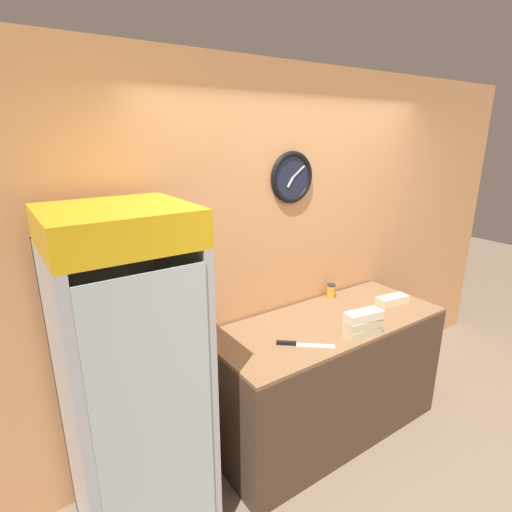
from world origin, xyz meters
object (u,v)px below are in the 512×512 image
(sandwich_stack_top, at_px, (364,316))
(condiment_jar, at_px, (331,291))
(sandwich_stack_bottom, at_px, (362,332))
(sandwich_flat_left, at_px, (392,300))
(beverage_cooler, at_px, (128,366))
(chefs_knife, at_px, (297,344))
(sandwich_stack_middle, at_px, (363,324))

(sandwich_stack_top, height_order, condiment_jar, sandwich_stack_top)
(sandwich_stack_bottom, height_order, sandwich_flat_left, sandwich_stack_bottom)
(beverage_cooler, height_order, sandwich_flat_left, beverage_cooler)
(condiment_jar, bearing_deg, chefs_knife, -148.99)
(sandwich_flat_left, bearing_deg, condiment_jar, 131.66)
(sandwich_stack_middle, height_order, condiment_jar, sandwich_stack_middle)
(chefs_knife, bearing_deg, beverage_cooler, 169.26)
(sandwich_flat_left, bearing_deg, chefs_knife, -175.78)
(sandwich_stack_middle, xyz_separation_m, condiment_jar, (0.29, 0.59, -0.03))
(beverage_cooler, relative_size, sandwich_stack_middle, 7.02)
(beverage_cooler, relative_size, condiment_jar, 16.34)
(beverage_cooler, relative_size, sandwich_stack_bottom, 7.05)
(beverage_cooler, distance_m, sandwich_flat_left, 2.08)
(sandwich_stack_top, bearing_deg, sandwich_stack_bottom, 0.00)
(sandwich_stack_top, xyz_separation_m, sandwich_flat_left, (0.62, 0.23, -0.12))
(sandwich_stack_bottom, height_order, sandwich_stack_middle, sandwich_stack_middle)
(condiment_jar, bearing_deg, sandwich_stack_middle, -116.39)
(beverage_cooler, bearing_deg, sandwich_flat_left, -3.18)
(sandwich_stack_middle, bearing_deg, beverage_cooler, 166.60)
(sandwich_flat_left, xyz_separation_m, chefs_knife, (-1.06, -0.08, -0.02))
(sandwich_stack_middle, xyz_separation_m, sandwich_stack_top, (0.00, 0.00, 0.06))
(beverage_cooler, relative_size, sandwich_flat_left, 6.84)
(beverage_cooler, relative_size, chefs_knife, 6.18)
(sandwich_stack_top, bearing_deg, condiment_jar, 63.61)
(sandwich_stack_bottom, xyz_separation_m, sandwich_flat_left, (0.62, 0.23, -0.00))
(sandwich_stack_middle, relative_size, condiment_jar, 2.33)
(beverage_cooler, bearing_deg, condiment_jar, 8.04)
(sandwich_stack_bottom, distance_m, sandwich_flat_left, 0.66)
(sandwich_stack_middle, bearing_deg, sandwich_stack_top, 0.00)
(beverage_cooler, xyz_separation_m, sandwich_stack_middle, (1.46, -0.35, -0.02))
(sandwich_stack_middle, bearing_deg, sandwich_stack_bottom, 0.00)
(sandwich_stack_middle, distance_m, sandwich_flat_left, 0.66)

